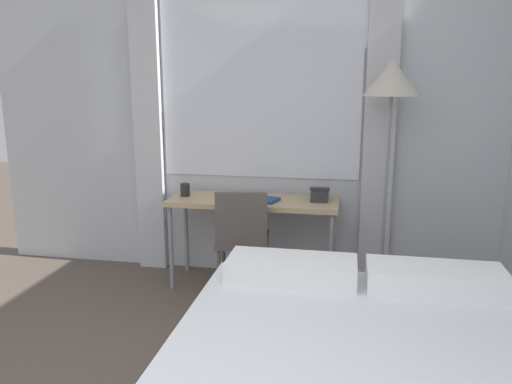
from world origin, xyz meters
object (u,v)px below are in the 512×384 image
Objects in this scene: desk_chair at (242,235)px; book at (261,199)px; standing_lamp at (392,90)px; mug at (185,190)px; desk at (253,207)px; telephone at (320,195)px.

book is (0.11, 0.20, 0.24)m from desk_chair.
standing_lamp reaches higher than mug.
desk is 12.84× the size of mug.
desk is at bearing -174.84° from telephone.
desk_chair is at bearing -24.48° from mug.
standing_lamp reaches higher than desk.
desk_chair is 0.69m from telephone.
mug is (-0.56, 0.00, 0.12)m from desk.
mug is at bearing 179.91° from desk.
desk_chair is at bearing -118.36° from book.
standing_lamp is (1.05, 0.20, 1.08)m from desk_chair.
desk_chair is 0.33m from book.
telephone reaches higher than book.
desk_chair is 0.64m from mug.
desk_chair is (-0.04, -0.24, -0.16)m from desk.
telephone is 1.62× the size of mug.
mug is (-1.08, -0.05, 0.01)m from telephone.
standing_lamp is at bearing -2.30° from desk.
standing_lamp is 17.15× the size of mug.
standing_lamp is at bearing 2.09° from desk_chair.
standing_lamp is (1.01, -0.04, 0.92)m from desk.
desk is at bearing 72.06° from desk_chair.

